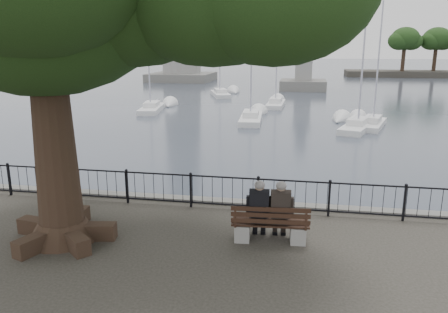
% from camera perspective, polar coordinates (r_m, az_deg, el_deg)
% --- Properties ---
extents(harbor, '(260.00, 260.00, 1.20)m').
position_cam_1_polar(harbor, '(13.61, 0.38, -8.09)').
color(harbor, '#615E57').
rests_on(harbor, ground).
extents(railing, '(22.06, 0.06, 1.00)m').
position_cam_1_polar(railing, '(12.78, 0.00, -4.53)').
color(railing, black).
rests_on(railing, ground).
extents(bench, '(1.92, 0.71, 0.99)m').
position_cam_1_polar(bench, '(10.85, 6.03, -9.33)').
color(bench, gray).
rests_on(bench, ground).
extents(person_left, '(0.48, 0.80, 1.57)m').
position_cam_1_polar(person_left, '(10.81, 4.62, -7.23)').
color(person_left, black).
rests_on(person_left, ground).
extents(person_right, '(0.48, 0.80, 1.57)m').
position_cam_1_polar(person_right, '(10.81, 7.34, -7.29)').
color(person_right, black).
rests_on(person_right, ground).
extents(lion_monument, '(5.93, 5.93, 8.77)m').
position_cam_1_polar(lion_monument, '(59.44, 10.35, 10.66)').
color(lion_monument, '#615E57').
rests_on(lion_monument, ground).
extents(sailboat_b, '(1.94, 5.74, 11.49)m').
position_cam_1_polar(sailboat_b, '(33.86, 3.54, 5.14)').
color(sailboat_b, white).
rests_on(sailboat_b, ground).
extents(sailboat_c, '(3.14, 5.72, 9.82)m').
position_cam_1_polar(sailboat_c, '(31.80, 17.03, 3.88)').
color(sailboat_c, white).
rests_on(sailboat_c, ground).
extents(sailboat_d, '(2.72, 5.24, 9.82)m').
position_cam_1_polar(sailboat_d, '(33.17, 18.82, 4.16)').
color(sailboat_d, white).
rests_on(sailboat_d, ground).
extents(sailboat_e, '(2.52, 5.94, 12.47)m').
position_cam_1_polar(sailboat_e, '(39.82, -9.42, 6.37)').
color(sailboat_e, white).
rests_on(sailboat_e, ground).
extents(sailboat_f, '(1.62, 5.45, 12.03)m').
position_cam_1_polar(sailboat_f, '(42.68, 6.77, 6.98)').
color(sailboat_f, white).
rests_on(sailboat_f, ground).
extents(sailboat_h, '(3.51, 6.23, 14.13)m').
position_cam_1_polar(sailboat_h, '(51.38, -0.48, 8.34)').
color(sailboat_h, white).
rests_on(sailboat_h, ground).
extents(far_shore, '(30.00, 8.60, 9.18)m').
position_cam_1_polar(far_shore, '(91.90, 25.66, 11.83)').
color(far_shore, '#2C2922').
rests_on(far_shore, ground).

